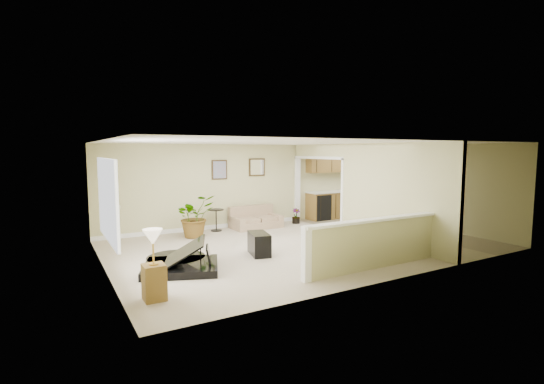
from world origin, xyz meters
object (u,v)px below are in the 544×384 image
lamp_stand (154,270)px  accent_table (216,217)px  loveseat (255,217)px  palm_plant (195,216)px  piano_bench (259,244)px  piano (177,242)px  small_plant (296,217)px

lamp_stand → accent_table: bearing=57.8°
loveseat → palm_plant: palm_plant is taller
piano_bench → loveseat: (1.38, 2.83, 0.08)m
piano → lamp_stand: 1.59m
piano_bench → palm_plant: bearing=104.6°
piano_bench → lamp_stand: size_ratio=0.66×
palm_plant → small_plant: bearing=5.1°
small_plant → palm_plant: bearing=-174.9°
piano → loveseat: size_ratio=1.31×
accent_table → palm_plant: bearing=-150.1°
palm_plant → piano: bearing=-115.5°
piano → accent_table: size_ratio=3.09×
piano → piano_bench: size_ratio=2.66×
piano_bench → small_plant: piano_bench is taller
lamp_stand → palm_plant: bearing=63.3°
piano → piano_bench: 1.93m
piano → palm_plant: size_ratio=1.65×
accent_table → small_plant: accent_table is taller
loveseat → lamp_stand: size_ratio=1.34×
loveseat → small_plant: (1.44, -0.06, -0.12)m
accent_table → small_plant: bearing=-3.3°
piano → accent_table: (2.05, 3.09, -0.14)m
piano → small_plant: piano is taller
palm_plant → small_plant: 3.48m
piano → small_plant: size_ratio=4.06×
piano → accent_table: bearing=77.8°
piano → lamp_stand: bearing=-97.5°
piano_bench → lamp_stand: lamp_stand is taller
loveseat → accent_table: bearing=174.5°
piano_bench → accent_table: size_ratio=1.16×
accent_table → lamp_stand: (-2.83, -4.48, 0.07)m
loveseat → accent_table: 1.23m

